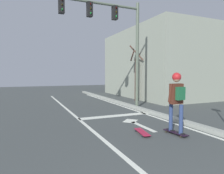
# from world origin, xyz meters

# --- Properties ---
(lane_line_center) EXTENTS (0.12, 20.00, 0.01)m
(lane_line_center) POSITION_xyz_m (0.42, 6.00, 0.00)
(lane_line_center) COLOR silver
(lane_line_center) RESTS_ON ground
(lane_line_curbside) EXTENTS (0.12, 20.00, 0.01)m
(lane_line_curbside) POSITION_xyz_m (3.31, 6.00, 0.00)
(lane_line_curbside) COLOR silver
(lane_line_curbside) RESTS_ON ground
(stop_bar) EXTENTS (3.05, 0.40, 0.01)m
(stop_bar) POSITION_xyz_m (1.94, 7.24, 0.00)
(stop_bar) COLOR silver
(stop_bar) RESTS_ON ground
(lane_arrow_stem) EXTENTS (0.16, 1.40, 0.01)m
(lane_arrow_stem) POSITION_xyz_m (2.09, 5.35, 0.00)
(lane_arrow_stem) COLOR silver
(lane_arrow_stem) RESTS_ON ground
(lane_arrow_head) EXTENTS (0.71, 0.71, 0.01)m
(lane_arrow_head) POSITION_xyz_m (2.09, 6.20, 0.00)
(lane_arrow_head) COLOR silver
(lane_arrow_head) RESTS_ON ground
(curb_strip) EXTENTS (0.24, 24.00, 0.14)m
(curb_strip) POSITION_xyz_m (3.56, 6.00, 0.07)
(curb_strip) COLOR #9CA197
(curb_strip) RESTS_ON ground
(skateboard) EXTENTS (0.27, 0.82, 0.08)m
(skateboard) POSITION_xyz_m (2.47, 4.23, 0.06)
(skateboard) COLOR black
(skateboard) RESTS_ON ground
(skater) EXTENTS (0.47, 0.63, 1.69)m
(skater) POSITION_xyz_m (2.47, 4.21, 1.15)
(skater) COLOR navy
(skater) RESTS_ON skateboard
(spare_skateboard) EXTENTS (0.36, 0.83, 0.07)m
(spare_skateboard) POSITION_xyz_m (1.62, 4.65, 0.06)
(spare_skateboard) COLOR #AB1E3B
(spare_skateboard) RESTS_ON ground
(traffic_signal_mast) EXTENTS (5.14, 0.34, 5.31)m
(traffic_signal_mast) POSITION_xyz_m (2.36, 8.74, 3.94)
(traffic_signal_mast) COLOR #586554
(traffic_signal_mast) RESTS_ON ground
(roadside_tree) EXTENTS (1.03, 1.01, 3.54)m
(roadside_tree) POSITION_xyz_m (5.17, 10.99, 1.54)
(roadside_tree) COLOR #52372D
(roadside_tree) RESTS_ON ground
(building_block) EXTENTS (11.47, 8.79, 5.03)m
(building_block) POSITION_xyz_m (11.20, 12.89, 2.51)
(building_block) COLOR #949D8B
(building_block) RESTS_ON ground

